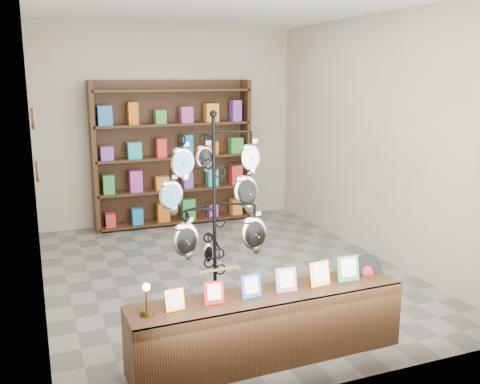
# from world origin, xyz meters

# --- Properties ---
(ground) EXTENTS (5.00, 5.00, 0.00)m
(ground) POSITION_xyz_m (0.00, 0.00, 0.00)
(ground) COLOR slate
(ground) RESTS_ON ground
(room_envelope) EXTENTS (5.00, 5.00, 5.00)m
(room_envelope) POSITION_xyz_m (0.00, 0.00, 1.85)
(room_envelope) COLOR #B9AF95
(room_envelope) RESTS_ON ground
(display_tree) EXTENTS (1.01, 0.84, 1.98)m
(display_tree) POSITION_xyz_m (-0.51, -1.16, 1.14)
(display_tree) COLOR black
(display_tree) RESTS_ON ground
(front_shelf) EXTENTS (2.28, 0.51, 0.80)m
(front_shelf) POSITION_xyz_m (-0.33, -1.96, 0.28)
(front_shelf) COLOR black
(front_shelf) RESTS_ON ground
(back_shelving) EXTENTS (2.42, 0.36, 2.20)m
(back_shelving) POSITION_xyz_m (0.00, 2.30, 1.03)
(back_shelving) COLOR black
(back_shelving) RESTS_ON ground
(wall_clocks) EXTENTS (0.03, 0.24, 0.84)m
(wall_clocks) POSITION_xyz_m (-1.97, 0.80, 1.50)
(wall_clocks) COLOR black
(wall_clocks) RESTS_ON ground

